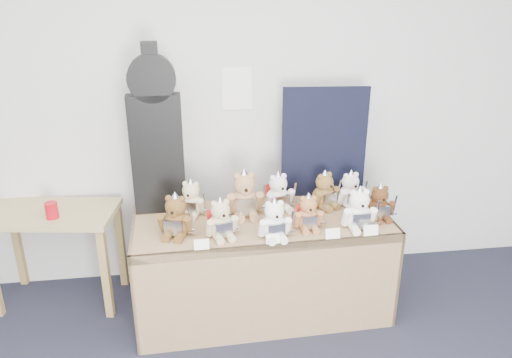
{
  "coord_description": "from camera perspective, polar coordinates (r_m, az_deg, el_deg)",
  "views": [
    {
      "loc": [
        0.03,
        -0.99,
        2.18
      ],
      "look_at": [
        0.42,
        1.83,
        1.03
      ],
      "focal_mm": 35.0,
      "sensor_mm": 36.0,
      "label": 1
    }
  ],
  "objects": [
    {
      "name": "room_shell",
      "position": [
        3.57,
        -2.18,
        10.26
      ],
      "size": [
        6.0,
        6.0,
        6.0
      ],
      "color": "white",
      "rests_on": "floor"
    },
    {
      "name": "display_table",
      "position": [
        3.31,
        0.93,
        -7.47
      ],
      "size": [
        1.71,
        0.76,
        0.71
      ],
      "rotation": [
        0.0,
        0.0,
        0.03
      ],
      "color": "olive",
      "rests_on": "floor"
    },
    {
      "name": "side_table",
      "position": [
        3.72,
        -22.07,
        -5.11
      ],
      "size": [
        0.91,
        0.59,
        0.71
      ],
      "rotation": [
        0.0,
        0.0,
        -0.15
      ],
      "color": "tan",
      "rests_on": "floor"
    },
    {
      "name": "guitar_case",
      "position": [
        3.29,
        -11.38,
        5.17
      ],
      "size": [
        0.34,
        0.11,
        1.12
      ],
      "rotation": [
        0.0,
        0.0,
        0.03
      ],
      "color": "black",
      "rests_on": "display_table"
    },
    {
      "name": "navy_board",
      "position": [
        3.54,
        7.8,
        4.09
      ],
      "size": [
        0.6,
        0.07,
        0.8
      ],
      "primitive_type": "cube",
      "rotation": [
        0.0,
        0.0,
        -0.08
      ],
      "color": "black",
      "rests_on": "display_table"
    },
    {
      "name": "red_cup",
      "position": [
        3.54,
        -22.32,
        -3.34
      ],
      "size": [
        0.08,
        0.08,
        0.11
      ],
      "primitive_type": "cylinder",
      "color": "#B40C18",
      "rests_on": "side_table"
    },
    {
      "name": "teddy_front_far_left",
      "position": [
        3.08,
        -9.14,
        -4.36
      ],
      "size": [
        0.24,
        0.23,
        0.3
      ],
      "rotation": [
        0.0,
        0.0,
        -0.29
      ],
      "color": "brown",
      "rests_on": "display_table"
    },
    {
      "name": "teddy_front_left",
      "position": [
        3.04,
        -4.03,
        -4.71
      ],
      "size": [
        0.23,
        0.21,
        0.28
      ],
      "rotation": [
        0.0,
        0.0,
        0.25
      ],
      "color": "#C7B58C",
      "rests_on": "display_table"
    },
    {
      "name": "teddy_front_centre",
      "position": [
        3.02,
        2.12,
        -4.82
      ],
      "size": [
        0.23,
        0.19,
        0.28
      ],
      "rotation": [
        0.0,
        0.0,
        0.08
      ],
      "color": "white",
      "rests_on": "display_table"
    },
    {
      "name": "teddy_front_right",
      "position": [
        3.15,
        5.98,
        -3.97
      ],
      "size": [
        0.21,
        0.17,
        0.26
      ],
      "rotation": [
        0.0,
        0.0,
        0.02
      ],
      "color": "#A86B3F",
      "rests_on": "display_table"
    },
    {
      "name": "teddy_front_far_right",
      "position": [
        3.2,
        11.68,
        -3.55
      ],
      "size": [
        0.24,
        0.2,
        0.3
      ],
      "rotation": [
        0.0,
        0.0,
        -0.03
      ],
      "color": "white",
      "rests_on": "display_table"
    },
    {
      "name": "teddy_front_end",
      "position": [
        3.36,
        13.93,
        -2.78
      ],
      "size": [
        0.21,
        0.17,
        0.26
      ],
      "rotation": [
        0.0,
        0.0,
        0.05
      ],
      "color": "#4E2E1A",
      "rests_on": "display_table"
    },
    {
      "name": "teddy_back_left",
      "position": [
        3.34,
        -7.43,
        -2.36
      ],
      "size": [
        0.22,
        0.21,
        0.27
      ],
      "rotation": [
        0.0,
        0.0,
        -0.32
      ],
      "color": "beige",
      "rests_on": "display_table"
    },
    {
      "name": "teddy_back_centre_left",
      "position": [
        3.3,
        -1.32,
        -1.93
      ],
      "size": [
        0.28,
        0.23,
        0.35
      ],
      "rotation": [
        0.0,
        0.0,
        0.04
      ],
      "color": "tan",
      "rests_on": "display_table"
    },
    {
      "name": "teddy_back_centre_right",
      "position": [
        3.39,
        2.57,
        -1.66
      ],
      "size": [
        0.24,
        0.22,
        0.29
      ],
      "rotation": [
        0.0,
        0.0,
        0.28
      ],
      "color": "white",
      "rests_on": "display_table"
    },
    {
      "name": "teddy_back_right",
      "position": [
        3.45,
        7.86,
        -1.44
      ],
      "size": [
        0.24,
        0.23,
        0.29
      ],
      "rotation": [
        0.0,
        0.0,
        0.48
      ],
      "color": "brown",
      "rests_on": "display_table"
    },
    {
      "name": "teddy_back_end",
      "position": [
        3.5,
        10.74,
        -1.33
      ],
      "size": [
        0.23,
        0.21,
        0.28
      ],
      "rotation": [
        0.0,
        0.0,
        0.25
      ],
      "color": "white",
      "rests_on": "display_table"
    },
    {
      "name": "entry_card_a",
      "position": [
        2.94,
        -6.24,
        -7.44
      ],
      "size": [
        0.09,
        0.02,
        0.06
      ],
      "primitive_type": "cube",
      "rotation": [
        -0.24,
        0.0,
        0.03
      ],
      "color": "white",
      "rests_on": "display_table"
    },
    {
      "name": "entry_card_b",
      "position": [
        2.99,
        1.95,
        -6.85
      ],
      "size": [
        0.08,
        0.02,
        0.06
      ],
      "primitive_type": "cube",
      "rotation": [
        -0.24,
        0.0,
        0.03
      ],
      "color": "white",
      "rests_on": "display_table"
    },
    {
      "name": "entry_card_c",
      "position": [
        3.08,
        8.77,
        -6.18
      ],
      "size": [
        0.09,
        0.02,
        0.06
      ],
      "primitive_type": "cube",
      "rotation": [
        -0.24,
        0.0,
        0.03
      ],
      "color": "white",
      "rests_on": "display_table"
    },
    {
      "name": "entry_card_d",
      "position": [
        3.16,
        13.0,
        -5.73
      ],
      "size": [
        0.09,
        0.02,
        0.07
      ],
      "primitive_type": "cube",
      "rotation": [
        -0.24,
        0.0,
        0.03
      ],
      "color": "white",
      "rests_on": "display_table"
    }
  ]
}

